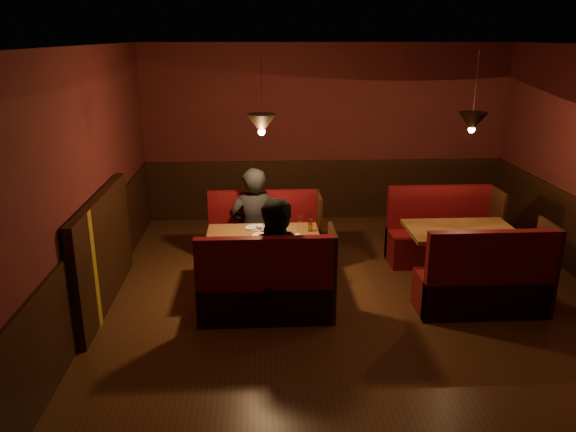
{
  "coord_description": "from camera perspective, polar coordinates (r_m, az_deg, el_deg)",
  "views": [
    {
      "loc": [
        -1.14,
        -5.7,
        3.01
      ],
      "look_at": [
        -0.79,
        0.65,
        0.95
      ],
      "focal_mm": 35.0,
      "sensor_mm": 36.0,
      "label": 1
    }
  ],
  "objects": [
    {
      "name": "main_bench_near",
      "position": [
        6.19,
        -2.13,
        -7.77
      ],
      "size": [
        1.49,
        0.53,
        1.02
      ],
      "color": "#530815",
      "rests_on": "ground"
    },
    {
      "name": "room",
      "position": [
        6.13,
        5.05,
        -0.74
      ],
      "size": [
        6.02,
        7.02,
        2.92
      ],
      "color": "#5A2A17",
      "rests_on": "ground"
    },
    {
      "name": "second_bench_far",
      "position": [
        8.04,
        15.29,
        -2.17
      ],
      "size": [
        1.45,
        0.54,
        1.04
      ],
      "color": "#530815",
      "rests_on": "ground"
    },
    {
      "name": "main_table",
      "position": [
        6.8,
        -2.42,
        -3.17
      ],
      "size": [
        1.36,
        0.82,
        0.95
      ],
      "color": "brown",
      "rests_on": "ground"
    },
    {
      "name": "diner_b",
      "position": [
        6.07,
        -0.75,
        -2.88
      ],
      "size": [
        0.84,
        0.66,
        1.7
      ],
      "primitive_type": "imported",
      "rotation": [
        0.0,
        0.0,
        -0.02
      ],
      "color": "black",
      "rests_on": "ground"
    },
    {
      "name": "second_table",
      "position": [
        7.26,
        17.09,
        -2.67
      ],
      "size": [
        1.32,
        0.84,
        0.74
      ],
      "color": "brown",
      "rests_on": "ground"
    },
    {
      "name": "diner_a",
      "position": [
        7.35,
        -3.58,
        0.99
      ],
      "size": [
        0.7,
        0.52,
        1.74
      ],
      "primitive_type": "imported",
      "rotation": [
        0.0,
        0.0,
        3.32
      ],
      "color": "black",
      "rests_on": "ground"
    },
    {
      "name": "main_bench_far",
      "position": [
        7.61,
        -2.36,
        -2.74
      ],
      "size": [
        1.49,
        0.53,
        1.02
      ],
      "color": "#530815",
      "rests_on": "ground"
    },
    {
      "name": "second_bench_near",
      "position": [
        6.68,
        19.41,
        -6.77
      ],
      "size": [
        1.45,
        0.54,
        1.04
      ],
      "color": "#530815",
      "rests_on": "ground"
    }
  ]
}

